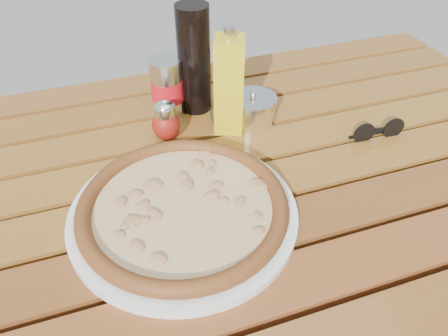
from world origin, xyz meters
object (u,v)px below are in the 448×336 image
object	(u,v)px
pizza	(183,207)
oregano_shaker	(224,110)
table	(228,219)
pepper_shaker	(166,121)
olive_oil_cruet	(229,86)
soda_can	(167,88)
sunglasses	(378,131)
dark_bottle	(194,60)
plate	(184,214)
parmesan_tin	(252,110)

from	to	relation	value
pizza	oregano_shaker	bearing A→B (deg)	56.88
table	pepper_shaker	xyz separation A→B (m)	(-0.06, 0.18, 0.11)
pizza	olive_oil_cruet	xyz separation A→B (m)	(0.15, 0.21, 0.07)
soda_can	olive_oil_cruet	bearing A→B (deg)	-43.96
oregano_shaker	sunglasses	world-z (taller)	oregano_shaker
olive_oil_cruet	sunglasses	bearing A→B (deg)	-25.53
pepper_shaker	dark_bottle	size ratio (longest dim) A/B	0.37
pepper_shaker	soda_can	distance (m)	0.09
soda_can	olive_oil_cruet	distance (m)	0.14
olive_oil_cruet	pepper_shaker	bearing A→B (deg)	176.73
olive_oil_cruet	sunglasses	world-z (taller)	olive_oil_cruet
oregano_shaker	dark_bottle	bearing A→B (deg)	109.87
table	plate	world-z (taller)	plate
table	pizza	bearing A→B (deg)	-156.08
table	plate	xyz separation A→B (m)	(-0.09, -0.04, 0.08)
pepper_shaker	pizza	bearing A→B (deg)	-96.39
olive_oil_cruet	parmesan_tin	distance (m)	0.08
table	sunglasses	bearing A→B (deg)	7.75
plate	dark_bottle	bearing A→B (deg)	70.25
table	oregano_shaker	xyz separation A→B (m)	(0.05, 0.18, 0.11)
oregano_shaker	dark_bottle	size ratio (longest dim) A/B	0.37
pizza	dark_bottle	distance (m)	0.34
oregano_shaker	sunglasses	size ratio (longest dim) A/B	0.74
plate	pepper_shaker	size ratio (longest dim) A/B	4.39
table	soda_can	bearing A→B (deg)	98.08
pepper_shaker	dark_bottle	distance (m)	0.14
oregano_shaker	soda_can	bearing A→B (deg)	135.95
pizza	parmesan_tin	size ratio (longest dim) A/B	3.02
pizza	pepper_shaker	size ratio (longest dim) A/B	4.48
table	soda_can	size ratio (longest dim) A/B	11.67
sunglasses	soda_can	bearing A→B (deg)	151.93
pizza	pepper_shaker	world-z (taller)	pepper_shaker
parmesan_tin	sunglasses	distance (m)	0.25
pepper_shaker	dark_bottle	world-z (taller)	dark_bottle
soda_can	pepper_shaker	bearing A→B (deg)	-106.44
pizza	dark_bottle	size ratio (longest dim) A/B	1.67
plate	parmesan_tin	distance (m)	0.29
dark_bottle	olive_oil_cruet	distance (m)	0.10
plate	dark_bottle	distance (m)	0.34
table	pepper_shaker	bearing A→B (deg)	109.83
pepper_shaker	olive_oil_cruet	size ratio (longest dim) A/B	0.39
oregano_shaker	sunglasses	bearing A→B (deg)	-26.17
table	pizza	xyz separation A→B (m)	(-0.09, -0.04, 0.10)
olive_oil_cruet	pizza	bearing A→B (deg)	-125.61
plate	olive_oil_cruet	size ratio (longest dim) A/B	1.71
oregano_shaker	parmesan_tin	xyz separation A→B (m)	(0.06, -0.01, -0.01)
parmesan_tin	oregano_shaker	bearing A→B (deg)	175.11
table	oregano_shaker	distance (m)	0.22
dark_bottle	soda_can	bearing A→B (deg)	-179.81
parmesan_tin	sunglasses	world-z (taller)	parmesan_tin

